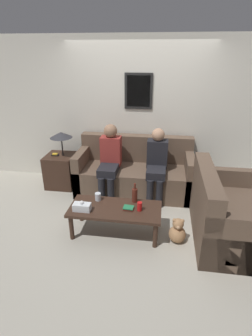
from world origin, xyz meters
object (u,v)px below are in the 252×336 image
Objects in this scene: person_right at (157,162)px; person_left at (110,158)px; drinking_glass at (98,197)px; teddy_bear at (177,232)px; wine_bottle at (135,195)px; couch_main at (135,173)px; coffee_table at (115,211)px; couch_side at (224,215)px.

person_left is at bearing -179.00° from person_right.
drinking_glass is at bearing -89.49° from person_left.
person_left is at bearing 90.51° from drinking_glass.
teddy_bear is at bearing -44.63° from person_left.
teddy_bear is (0.34, -1.13, -0.51)m from person_right.
wine_bottle reaches higher than teddy_bear.
person_left is 1.67m from teddy_bear.
couch_main reaches higher than drinking_glass.
couch_side is at bearing 5.41° from coffee_table.
wine_bottle is 0.80× the size of teddy_bear.
person_right is (-0.95, 0.93, 0.32)m from couch_side.
couch_main is 1.52m from teddy_bear.
couch_main is 1.68× the size of person_right.
couch_main is 1.27m from coffee_table.
couch_side is at bearing -0.82° from drinking_glass.
drinking_glass is 0.09× the size of person_right.
drinking_glass reaches higher than teddy_bear.
coffee_table is 1.22m from person_right.
person_left reaches higher than teddy_bear.
person_right is (0.50, 1.06, 0.31)m from coffee_table.
wine_bottle reaches higher than coffee_table.
couch_main is at bearing 118.69° from teddy_bear.
person_left is 3.49× the size of teddy_bear.
wine_bottle is at bearing -106.89° from person_right.
couch_side is (1.33, -1.12, 0.00)m from couch_main.
wine_bottle is 1.01m from person_left.
wine_bottle is (0.24, 0.20, 0.16)m from coffee_table.
couch_main and couch_side have the same top height.
drinking_glass is 0.09× the size of person_left.
person_right is at bearing 45.72° from couch_side.
couch_main is at bearing 152.59° from person_right.
coffee_table is at bearing 95.41° from couch_side.
drinking_glass is (-0.52, -0.04, -0.05)m from wine_bottle.
drinking_glass is 1.21m from person_right.
person_left is (-0.28, 1.05, 0.33)m from coffee_table.
teddy_bear is at bearing -11.36° from drinking_glass.
teddy_bear is (1.13, -1.11, -0.53)m from person_left.
coffee_table is (-0.12, -1.26, 0.02)m from couch_main.
wine_bottle is 0.24× the size of person_right.
person_right is at bearing 73.11° from wine_bottle.
coffee_table is (-1.45, -0.14, 0.01)m from couch_side.
person_right is (0.26, 0.86, 0.15)m from wine_bottle.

